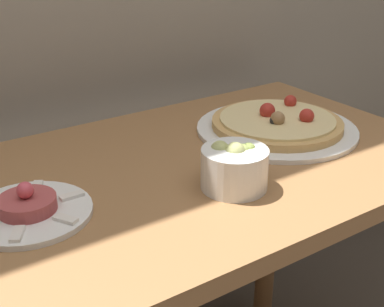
% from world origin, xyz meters
% --- Properties ---
extents(dining_table, '(1.19, 0.63, 0.79)m').
position_xyz_m(dining_table, '(0.00, 0.32, 0.65)').
color(dining_table, olive).
rests_on(dining_table, ground_plane).
extents(pizza_plate, '(0.36, 0.36, 0.06)m').
position_xyz_m(pizza_plate, '(0.33, 0.35, 0.80)').
color(pizza_plate, white).
rests_on(pizza_plate, dining_table).
extents(tartare_plate, '(0.21, 0.21, 0.06)m').
position_xyz_m(tartare_plate, '(-0.25, 0.30, 0.80)').
color(tartare_plate, white).
rests_on(tartare_plate, dining_table).
extents(small_bowl, '(0.12, 0.12, 0.09)m').
position_xyz_m(small_bowl, '(0.08, 0.19, 0.83)').
color(small_bowl, white).
rests_on(small_bowl, dining_table).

